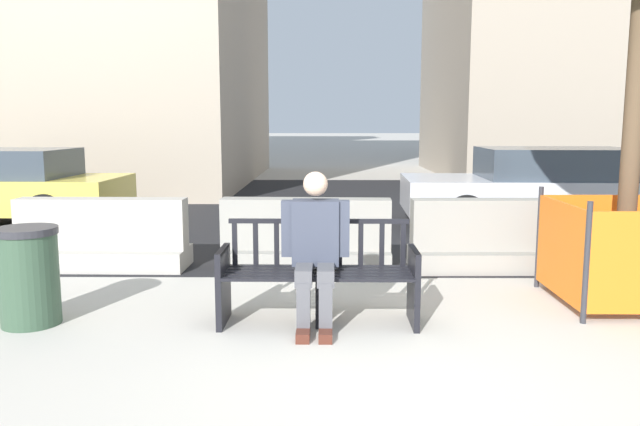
% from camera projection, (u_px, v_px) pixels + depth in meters
% --- Properties ---
extents(ground_plane, '(200.00, 200.00, 0.00)m').
position_uv_depth(ground_plane, '(428.00, 374.00, 4.32)').
color(ground_plane, '#B7B2A8').
extents(street_asphalt, '(120.00, 12.00, 0.01)m').
position_uv_depth(street_asphalt, '(360.00, 206.00, 12.93)').
color(street_asphalt, black).
rests_on(street_asphalt, ground).
extents(street_bench, '(1.69, 0.54, 0.88)m').
position_uv_depth(street_bench, '(318.00, 278.00, 5.38)').
color(street_bench, black).
rests_on(street_bench, ground).
extents(seated_person, '(0.58, 0.72, 1.31)m').
position_uv_depth(seated_person, '(315.00, 246.00, 5.28)').
color(seated_person, '#383D4C').
rests_on(seated_person, ground).
extents(jersey_barrier_centre, '(2.02, 0.76, 0.84)m').
position_uv_depth(jersey_barrier_centre, '(306.00, 240.00, 7.40)').
color(jersey_barrier_centre, gray).
rests_on(jersey_barrier_centre, ground).
extents(jersey_barrier_left, '(2.01, 0.71, 0.84)m').
position_uv_depth(jersey_barrier_left, '(103.00, 240.00, 7.42)').
color(jersey_barrier_left, '#ADA89E').
rests_on(jersey_barrier_left, ground).
extents(jersey_barrier_right, '(2.01, 0.72, 0.84)m').
position_uv_depth(jersey_barrier_right, '(496.00, 241.00, 7.35)').
color(jersey_barrier_right, gray).
rests_on(jersey_barrier_right, ground).
extents(construction_fence, '(1.26, 1.26, 1.07)m').
position_uv_depth(construction_fence, '(624.00, 249.00, 5.93)').
color(construction_fence, '#2D2D33').
rests_on(construction_fence, ground).
extents(car_sedan_far, '(4.61, 2.07, 1.31)m').
position_uv_depth(car_sedan_far, '(546.00, 187.00, 10.31)').
color(car_sedan_far, silver).
rests_on(car_sedan_far, ground).
extents(trash_bin, '(0.52, 0.52, 0.85)m').
position_uv_depth(trash_bin, '(29.00, 276.00, 5.33)').
color(trash_bin, '#334C38').
rests_on(trash_bin, ground).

